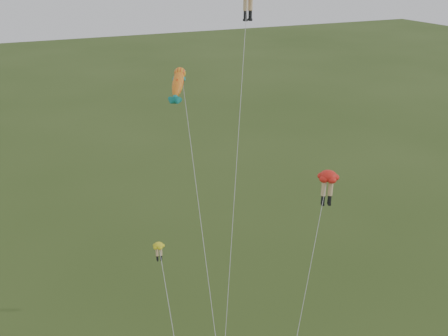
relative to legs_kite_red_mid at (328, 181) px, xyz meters
name	(u,v)px	position (x,y,z in m)	size (l,w,h in m)	color
legs_kite_red_mid	(328,181)	(0.00, 0.00, 0.00)	(6.76, 6.48, 12.05)	red
legs_kite_yellow	(160,257)	(-11.45, 1.97, -4.25)	(1.25, 7.06, 7.92)	yellow
fish_kite	(178,84)	(-7.60, 8.39, 5.57)	(3.17, 14.00, 18.17)	#F1A31E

